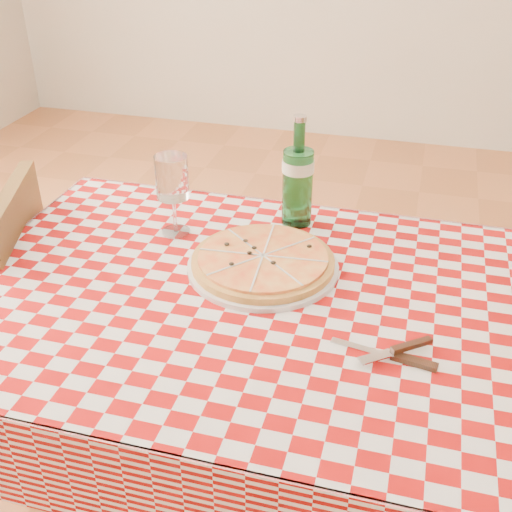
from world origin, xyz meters
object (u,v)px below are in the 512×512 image
Objects in this scene: pizza_plate at (263,260)px; water_bottle at (298,171)px; dining_table at (258,333)px; wine_glass at (173,196)px.

water_bottle reaches higher than pizza_plate.
dining_table is 0.42m from water_bottle.
dining_table is at bearing -91.46° from water_bottle.
dining_table is 5.94× the size of wine_glass.
pizza_plate is (-0.02, 0.11, 0.12)m from dining_table.
water_bottle is at bearing 83.94° from pizza_plate.
wine_glass is (-0.27, 0.21, 0.20)m from dining_table.
dining_table is 3.52× the size of pizza_plate.
wine_glass is at bearing 141.73° from dining_table.
pizza_plate reaches higher than dining_table.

